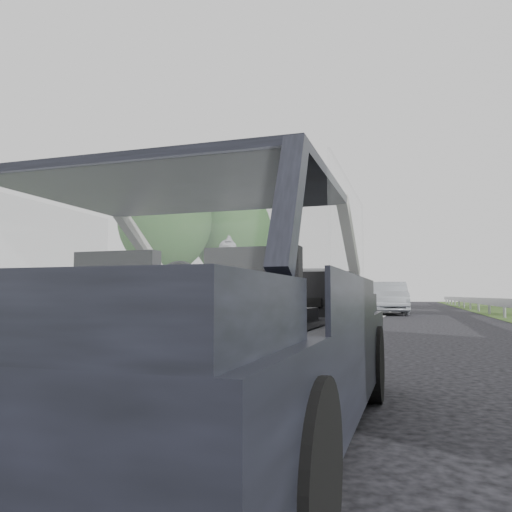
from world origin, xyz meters
The scene contains 10 objects.
ground centered at (0.00, 0.00, 0.00)m, with size 140.00×140.00×0.00m, color #3C3B43.
subject_car centered at (0.00, 0.00, 0.72)m, with size 1.80×4.00×1.45m, color #1E1F2B.
dashboard centered at (0.00, 0.62, 0.85)m, with size 1.58×0.45×0.30m, color black.
driver_seat centered at (-0.40, -0.29, 0.88)m, with size 0.50×0.72×0.42m, color black.
passenger_seat centered at (0.40, -0.29, 0.88)m, with size 0.50×0.72×0.42m, color black.
steering_wheel centered at (-0.40, 0.33, 0.92)m, with size 0.36×0.36×0.04m, color black.
cat centered at (0.17, 0.64, 1.09)m, with size 0.63×0.20×0.28m, color #9A9A9A.
other_car centered at (0.09, 20.50, 0.73)m, with size 1.76×4.47×1.47m, color #9EA3AC.
tree_5 centered at (-11.54, 21.10, 3.82)m, with size 5.04×5.04×7.63m, color #1A4A17, non-canonical shape.
tree_6 centered at (-9.09, 24.79, 3.59)m, with size 4.74×4.74×7.18m, color #1A4A17, non-canonical shape.
Camera 1 is at (1.18, -2.82, 0.84)m, focal length 35.00 mm.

